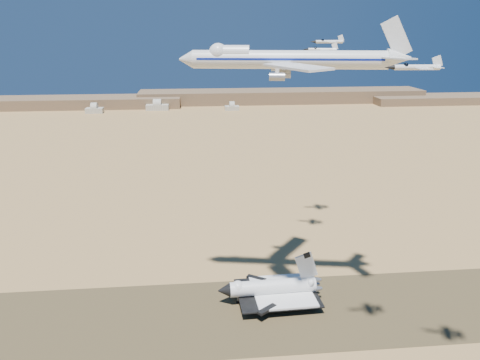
{
  "coord_description": "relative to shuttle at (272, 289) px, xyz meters",
  "views": [
    {
      "loc": [
        -11.39,
        -152.74,
        103.26
      ],
      "look_at": [
        4.59,
        8.0,
        51.28
      ],
      "focal_mm": 35.0,
      "sensor_mm": 36.0,
      "label": 1
    }
  ],
  "objects": [
    {
      "name": "ground",
      "position": [
        -17.26,
        -8.26,
        -5.52
      ],
      "size": [
        1200.0,
        1200.0,
        0.0
      ],
      "primitive_type": "plane",
      "color": "#A57649",
      "rests_on": "ground"
    },
    {
      "name": "runway",
      "position": [
        -17.26,
        -8.26,
        -5.49
      ],
      "size": [
        600.0,
        50.0,
        0.06
      ],
      "primitive_type": "cube",
      "color": "brown",
      "rests_on": "ground"
    },
    {
      "name": "hangars",
      "position": [
        -81.26,
        470.18,
        -0.69
      ],
      "size": [
        200.5,
        29.5,
        30.0
      ],
      "color": "beige",
      "rests_on": "ground"
    },
    {
      "name": "crew_a",
      "position": [
        7.89,
        -6.45,
        -4.55
      ],
      "size": [
        0.58,
        0.74,
        1.8
      ],
      "primitive_type": "imported",
      "rotation": [
        0.0,
        0.0,
        1.32
      ],
      "color": "#E0400D",
      "rests_on": "runway"
    },
    {
      "name": "crew_c",
      "position": [
        7.61,
        -5.57,
        -4.53
      ],
      "size": [
        1.03,
        1.22,
        1.85
      ],
      "primitive_type": "imported",
      "rotation": [
        0.0,
        0.0,
        2.11
      ],
      "color": "#E0400D",
      "rests_on": "runway"
    },
    {
      "name": "crew_b",
      "position": [
        4.39,
        -6.42,
        -4.68
      ],
      "size": [
        0.83,
        0.85,
        1.56
      ],
      "primitive_type": "imported",
      "rotation": [
        0.0,
        0.0,
        2.32
      ],
      "color": "#E0400D",
      "rests_on": "runway"
    },
    {
      "name": "chase_jet_a",
      "position": [
        26.84,
        -46.37,
        88.88
      ],
      "size": [
        14.7,
        7.89,
        3.66
      ],
      "rotation": [
        0.0,
        0.0,
        -0.06
      ],
      "color": "white"
    },
    {
      "name": "carrier_747",
      "position": [
        0.94,
        -4.39,
        88.42
      ],
      "size": [
        76.43,
        58.09,
        18.97
      ],
      "rotation": [
        0.0,
        0.0,
        -0.18
      ],
      "color": "white"
    },
    {
      "name": "chase_jet_f",
      "position": [
        35.18,
        61.96,
        92.51
      ],
      "size": [
        16.11,
        8.63,
        4.01
      ],
      "rotation": [
        0.0,
        0.0,
        -0.05
      ],
      "color": "white"
    },
    {
      "name": "shuttle",
      "position": [
        0.0,
        0.0,
        0.0
      ],
      "size": [
        41.66,
        26.44,
        20.52
      ],
      "rotation": [
        0.0,
        0.0,
        0.04
      ],
      "color": "white",
      "rests_on": "runway"
    },
    {
      "name": "ridgeline",
      "position": [
        48.06,
        519.05,
        2.11
      ],
      "size": [
        960.0,
        90.0,
        18.0
      ],
      "color": "brown",
      "rests_on": "ground"
    },
    {
      "name": "chase_jet_e",
      "position": [
        26.4,
        40.89,
        89.74
      ],
      "size": [
        14.58,
        8.53,
        3.72
      ],
      "rotation": [
        0.0,
        0.0,
        -0.31
      ],
      "color": "white"
    }
  ]
}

